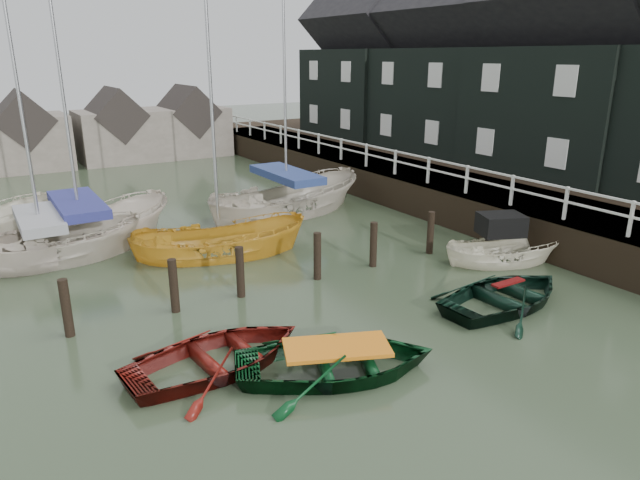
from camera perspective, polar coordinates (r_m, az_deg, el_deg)
ground at (r=13.66m, az=2.03°, el=-8.89°), size 120.00×120.00×0.00m
pier at (r=26.45m, az=7.18°, el=5.93°), size 3.04×32.00×2.70m
land_strip at (r=30.30m, az=15.36°, el=5.60°), size 14.00×38.00×1.50m
quay_houses at (r=28.77m, az=18.33°, el=16.15°), size 6.52×28.14×10.01m
mooring_pilings at (r=15.38m, az=-7.66°, el=-3.83°), size 13.72×0.22×1.80m
far_sheds at (r=37.16m, az=-19.94°, el=10.28°), size 14.00×4.08×4.39m
rowboat_red at (r=12.31m, az=-10.02°, el=-12.43°), size 4.17×3.16×0.81m
rowboat_green at (r=11.93m, az=1.66°, el=-13.19°), size 4.89×4.27×0.85m
rowboat_dkgreen at (r=15.65m, az=18.08°, el=-6.20°), size 4.17×3.10×0.83m
motorboat at (r=18.65m, az=17.75°, el=-1.85°), size 4.02×2.75×2.26m
sailboat_a at (r=19.86m, az=-25.80°, el=-1.78°), size 6.21×2.92×11.65m
sailboat_b at (r=20.51m, az=-22.56°, el=-0.78°), size 7.29×4.90×11.02m
sailboat_c at (r=18.82m, az=-9.96°, el=-1.40°), size 6.00×3.66×10.20m
sailboat_d at (r=23.37m, az=-3.32°, el=2.80°), size 7.34×3.46×12.49m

